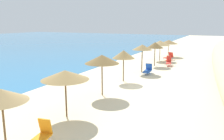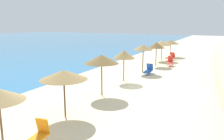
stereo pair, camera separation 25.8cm
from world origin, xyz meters
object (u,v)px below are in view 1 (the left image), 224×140
object	(u,v)px
beach_umbrella_2	(1,95)
beach_umbrella_5	(124,54)
beach_umbrella_4	(102,59)
lounge_chair_0	(148,70)
lounge_chair_4	(169,57)
lounge_chair_2	(169,62)
beach_umbrella_7	(155,45)
beach_umbrella_6	(142,47)
beach_umbrella_9	(169,42)
lounge_chair_3	(39,137)
beach_umbrella_8	(160,43)
beach_umbrella_3	(65,75)

from	to	relation	value
beach_umbrella_2	beach_umbrella_5	size ratio (longest dim) A/B	0.99
beach_umbrella_4	lounge_chair_0	xyz separation A→B (m)	(8.13, -0.80, -2.17)
lounge_chair_4	lounge_chair_2	bearing A→B (deg)	124.20
beach_umbrella_7	lounge_chair_0	xyz separation A→B (m)	(-4.57, -0.59, -2.05)
beach_umbrella_6	lounge_chair_4	size ratio (longest dim) A/B	1.71
beach_umbrella_9	lounge_chair_3	size ratio (longest dim) A/B	1.73
beach_umbrella_2	beach_umbrella_8	distance (m)	25.13
beach_umbrella_3	beach_umbrella_4	xyz separation A→B (m)	(4.27, 0.08, 0.23)
beach_umbrella_2	lounge_chair_2	size ratio (longest dim) A/B	1.68
beach_umbrella_2	beach_umbrella_5	distance (m)	12.70
beach_umbrella_2	lounge_chair_3	bearing A→B (deg)	-35.92
beach_umbrella_2	beach_umbrella_6	distance (m)	16.92
beach_umbrella_4	beach_umbrella_5	bearing A→B (deg)	2.78
beach_umbrella_4	lounge_chair_3	bearing A→B (deg)	-172.01
beach_umbrella_8	lounge_chair_2	size ratio (longest dim) A/B	1.68
beach_umbrella_2	beach_umbrella_3	size ratio (longest dim) A/B	1.03
beach_umbrella_7	lounge_chair_2	bearing A→B (deg)	-61.28
beach_umbrella_3	beach_umbrella_4	world-z (taller)	beach_umbrella_4
beach_umbrella_3	lounge_chair_2	bearing A→B (deg)	-5.22
beach_umbrella_2	beach_umbrella_3	world-z (taller)	beach_umbrella_2
beach_umbrella_3	lounge_chair_2	distance (m)	17.96
beach_umbrella_5	beach_umbrella_6	size ratio (longest dim) A/B	0.95
beach_umbrella_7	lounge_chair_4	bearing A→B (deg)	-6.77
lounge_chair_3	lounge_chair_4	bearing A→B (deg)	-98.41
lounge_chair_2	lounge_chair_3	distance (m)	20.91
beach_umbrella_5	lounge_chair_4	world-z (taller)	beach_umbrella_5
beach_umbrella_2	lounge_chair_3	size ratio (longest dim) A/B	1.73
beach_umbrella_5	lounge_chair_2	distance (m)	9.60
beach_umbrella_4	lounge_chair_4	size ratio (longest dim) A/B	1.71
beach_umbrella_3	beach_umbrella_5	bearing A→B (deg)	1.94
lounge_chair_2	beach_umbrella_7	bearing A→B (deg)	17.98
beach_umbrella_9	lounge_chair_0	xyz separation A→B (m)	(-12.95, -0.83, -1.79)
lounge_chair_0	beach_umbrella_2	bearing A→B (deg)	83.38
beach_umbrella_4	beach_umbrella_7	size ratio (longest dim) A/B	1.03
beach_umbrella_4	lounge_chair_4	bearing A→B (deg)	-2.61
beach_umbrella_6	lounge_chair_2	world-z (taller)	beach_umbrella_6
beach_umbrella_6	lounge_chair_0	bearing A→B (deg)	-117.66
beach_umbrella_3	lounge_chair_2	size ratio (longest dim) A/B	1.62
lounge_chair_2	beach_umbrella_3	bearing A→B (deg)	74.04
beach_umbrella_6	beach_umbrella_8	bearing A→B (deg)	1.78
lounge_chair_0	lounge_chair_2	distance (m)	5.47
beach_umbrella_5	beach_umbrella_8	world-z (taller)	beach_umbrella_5
beach_umbrella_2	lounge_chair_2	distance (m)	22.04
beach_umbrella_5	beach_umbrella_7	bearing A→B (deg)	-2.88
beach_umbrella_7	beach_umbrella_9	xyz separation A→B (m)	(8.37, 0.24, -0.25)
beach_umbrella_9	lounge_chair_3	world-z (taller)	beach_umbrella_9
beach_umbrella_3	beach_umbrella_5	size ratio (longest dim) A/B	0.95
beach_umbrella_2	beach_umbrella_4	bearing A→B (deg)	2.08
beach_umbrella_2	lounge_chair_2	xyz separation A→B (m)	(21.91, -1.40, -1.95)
beach_umbrella_5	lounge_chair_4	bearing A→B (deg)	-4.33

